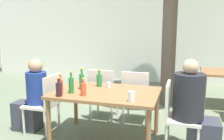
# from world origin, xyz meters

# --- Properties ---
(ground_plane) EXTENTS (30.00, 30.00, 0.00)m
(ground_plane) POSITION_xyz_m (0.00, 0.00, 0.00)
(ground_plane) COLOR #667056
(cafe_building_wall) EXTENTS (10.00, 0.08, 2.80)m
(cafe_building_wall) POSITION_xyz_m (0.00, 3.87, 1.40)
(cafe_building_wall) COLOR white
(cafe_building_wall) RESTS_ON ground_plane
(dining_table_front) EXTENTS (1.45, 0.97, 0.72)m
(dining_table_front) POSITION_xyz_m (0.00, 0.00, 0.65)
(dining_table_front) COLOR brown
(dining_table_front) RESTS_ON ground_plane
(patio_chair_0) EXTENTS (0.44, 0.44, 0.90)m
(patio_chair_0) POSITION_xyz_m (-0.96, 0.00, 0.51)
(patio_chair_0) COLOR beige
(patio_chair_0) RESTS_ON ground_plane
(patio_chair_1) EXTENTS (0.44, 0.44, 0.90)m
(patio_chair_1) POSITION_xyz_m (0.96, 0.00, 0.51)
(patio_chair_1) COLOR beige
(patio_chair_1) RESTS_ON ground_plane
(patio_chair_2) EXTENTS (0.44, 0.44, 0.90)m
(patio_chair_2) POSITION_xyz_m (-0.29, 0.72, 0.51)
(patio_chair_2) COLOR beige
(patio_chair_2) RESTS_ON ground_plane
(patio_chair_3) EXTENTS (0.44, 0.44, 0.90)m
(patio_chair_3) POSITION_xyz_m (0.29, 0.72, 0.51)
(patio_chair_3) COLOR beige
(patio_chair_3) RESTS_ON ground_plane
(person_seated_0) EXTENTS (0.55, 0.31, 1.14)m
(person_seated_0) POSITION_xyz_m (-1.20, -0.00, 0.50)
(person_seated_0) COLOR #383842
(person_seated_0) RESTS_ON ground_plane
(person_seated_1) EXTENTS (0.59, 0.39, 1.22)m
(person_seated_1) POSITION_xyz_m (1.18, -0.00, 0.56)
(person_seated_1) COLOR #383842
(person_seated_1) RESTS_ON ground_plane
(green_bottle_0) EXTENTS (0.07, 0.07, 0.31)m
(green_bottle_0) POSITION_xyz_m (-0.37, 0.02, 0.84)
(green_bottle_0) COLOR #287A38
(green_bottle_0) RESTS_ON dining_table_front
(wine_bottle_1) EXTENTS (0.08, 0.08, 0.25)m
(wine_bottle_1) POSITION_xyz_m (-0.51, -0.39, 0.82)
(wine_bottle_1) COLOR #331923
(wine_bottle_1) RESTS_ON dining_table_front
(soda_bottle_2) EXTENTS (0.08, 0.08, 0.23)m
(soda_bottle_2) POSITION_xyz_m (-0.22, -0.27, 0.81)
(soda_bottle_2) COLOR #DB4C2D
(soda_bottle_2) RESTS_ON dining_table_front
(soda_bottle_3) EXTENTS (0.07, 0.07, 0.27)m
(soda_bottle_3) POSITION_xyz_m (-0.55, -0.26, 0.83)
(soda_bottle_3) COLOR #DB4C2D
(soda_bottle_3) RESTS_ON dining_table_front
(green_bottle_4) EXTENTS (0.07, 0.07, 0.30)m
(green_bottle_4) POSITION_xyz_m (-0.42, -0.21, 0.84)
(green_bottle_4) COLOR #287A38
(green_bottle_4) RESTS_ON dining_table_front
(green_bottle_5) EXTENTS (0.08, 0.08, 0.26)m
(green_bottle_5) POSITION_xyz_m (-0.18, 0.25, 0.82)
(green_bottle_5) COLOR #287A38
(green_bottle_5) RESTS_ON dining_table_front
(drinking_glass_0) EXTENTS (0.08, 0.08, 0.13)m
(drinking_glass_0) POSITION_xyz_m (0.44, -0.35, 0.78)
(drinking_glass_0) COLOR silver
(drinking_glass_0) RESTS_ON dining_table_front
(drinking_glass_1) EXTENTS (0.06, 0.06, 0.08)m
(drinking_glass_1) POSITION_xyz_m (-0.03, 0.21, 0.76)
(drinking_glass_1) COLOR silver
(drinking_glass_1) RESTS_ON dining_table_front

